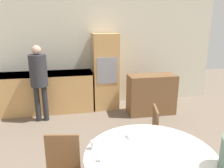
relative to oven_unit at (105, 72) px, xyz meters
name	(u,v)px	position (x,y,z in m)	size (l,w,h in m)	color
wall_back	(94,53)	(-0.22, 0.34, 0.41)	(6.21, 0.05, 2.60)	beige
kitchen_counter	(46,92)	(-1.41, -0.01, -0.42)	(2.15, 0.60, 0.92)	tan
oven_unit	(105,72)	(0.00, 0.00, 0.00)	(0.58, 0.59, 1.79)	tan
sideboard	(151,94)	(0.96, -0.58, -0.44)	(1.07, 0.45, 0.91)	brown
chair_far_right	(148,132)	(0.26, -2.30, -0.41)	(0.48, 0.48, 0.86)	brown
person_standing	(39,76)	(-1.45, -0.52, 0.09)	(0.35, 0.35, 1.60)	#262628
cup	(94,145)	(-0.61, -2.99, -0.11)	(0.07, 0.07, 0.10)	silver
bowl_centre	(134,136)	(-0.12, -2.82, -0.14)	(0.18, 0.18, 0.04)	white
salt_shaker	(101,158)	(-0.56, -3.21, -0.12)	(0.03, 0.03, 0.09)	white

